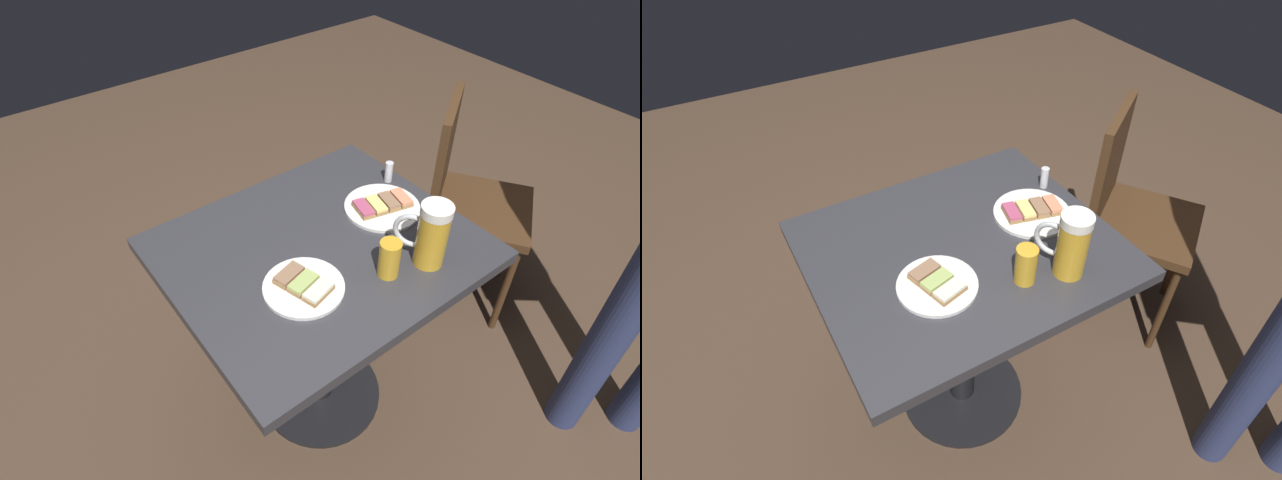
{
  "view_description": "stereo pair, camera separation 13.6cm",
  "coord_description": "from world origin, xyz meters",
  "views": [
    {
      "loc": [
        0.62,
        0.8,
        1.67
      ],
      "look_at": [
        0.0,
        0.0,
        0.76
      ],
      "focal_mm": 28.09,
      "sensor_mm": 36.0,
      "label": 1
    },
    {
      "loc": [
        0.5,
        0.87,
        1.67
      ],
      "look_at": [
        0.0,
        0.0,
        0.76
      ],
      "focal_mm": 28.09,
      "sensor_mm": 36.0,
      "label": 2
    }
  ],
  "objects": [
    {
      "name": "beer_glass_small",
      "position": [
        -0.07,
        0.19,
        0.79
      ],
      "size": [
        0.06,
        0.06,
        0.11
      ],
      "primitive_type": "cylinder",
      "color": "gold",
      "rests_on": "cafe_table"
    },
    {
      "name": "plate_near",
      "position": [
        -0.25,
        -0.02,
        0.75
      ],
      "size": [
        0.23,
        0.23,
        0.03
      ],
      "color": "white",
      "rests_on": "cafe_table"
    },
    {
      "name": "cafe_chair",
      "position": [
        -0.77,
        -0.08,
        0.52
      ],
      "size": [
        0.53,
        0.53,
        0.88
      ],
      "rotation": [
        0.0,
        0.0,
        0.58
      ],
      "color": "#472D19",
      "rests_on": "ground_plane"
    },
    {
      "name": "salt_shaker",
      "position": [
        -0.36,
        -0.11,
        0.78
      ],
      "size": [
        0.03,
        0.03,
        0.07
      ],
      "primitive_type": "cylinder",
      "color": "silver",
      "rests_on": "cafe_table"
    },
    {
      "name": "beer_mug",
      "position": [
        -0.18,
        0.22,
        0.83
      ],
      "size": [
        0.1,
        0.14,
        0.19
      ],
      "color": "gold",
      "rests_on": "cafe_table"
    },
    {
      "name": "cafe_table",
      "position": [
        0.0,
        0.0,
        0.58
      ],
      "size": [
        0.82,
        0.7,
        0.74
      ],
      "color": "black",
      "rests_on": "ground_plane"
    },
    {
      "name": "ground_plane",
      "position": [
        0.0,
        0.0,
        0.0
      ],
      "size": [
        6.0,
        6.0,
        0.0
      ],
      "primitive_type": "plane",
      "color": "#4C3828"
    },
    {
      "name": "plate_far",
      "position": [
        0.13,
        0.1,
        0.75
      ],
      "size": [
        0.21,
        0.21,
        0.03
      ],
      "color": "white",
      "rests_on": "cafe_table"
    }
  ]
}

